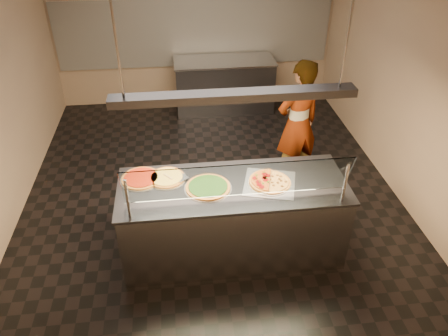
{
  "coord_description": "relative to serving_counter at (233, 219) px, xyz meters",
  "views": [
    {
      "loc": [
        -0.4,
        -4.84,
        3.64
      ],
      "look_at": [
        0.06,
        -0.97,
        1.02
      ],
      "focal_mm": 35.0,
      "sensor_mm": 36.0,
      "label": 1
    }
  ],
  "objects": [
    {
      "name": "heat_lamp_housing",
      "position": [
        -0.0,
        0.0,
        1.48
      ],
      "size": [
        2.3,
        0.18,
        0.08
      ],
      "primitive_type": "cube",
      "color": "#3E3E43",
      "rests_on": "ceiling"
    },
    {
      "name": "worker",
      "position": [
        1.05,
        1.31,
        0.42
      ],
      "size": [
        0.76,
        0.63,
        1.78
      ],
      "primitive_type": "imported",
      "rotation": [
        0.0,
        0.0,
        3.51
      ],
      "color": "black",
      "rests_on": "ground"
    },
    {
      "name": "perforated_tray",
      "position": [
        0.39,
        -0.02,
        0.47
      ],
      "size": [
        0.65,
        0.65,
        0.01
      ],
      "color": "silver",
      "rests_on": "serving_counter"
    },
    {
      "name": "wall_back",
      "position": [
        -0.13,
        4.18,
        1.03
      ],
      "size": [
        5.0,
        0.02,
        3.0
      ],
      "primitive_type": "cube",
      "color": "tan",
      "rests_on": "ground"
    },
    {
      "name": "lamp_rod_right",
      "position": [
        1.0,
        0.0,
        2.03
      ],
      "size": [
        0.02,
        0.02,
        1.01
      ],
      "primitive_type": "cylinder",
      "color": "#B7B7BC",
      "rests_on": "ceiling"
    },
    {
      "name": "ground",
      "position": [
        -0.13,
        1.17,
        -0.48
      ],
      "size": [
        5.0,
        6.0,
        0.02
      ],
      "primitive_type": "cube",
      "color": "black",
      "rests_on": "ground"
    },
    {
      "name": "lamp_rod_left",
      "position": [
        -1.0,
        0.0,
        2.03
      ],
      "size": [
        0.02,
        0.02,
        1.01
      ],
      "primitive_type": "cylinder",
      "color": "#B7B7BC",
      "rests_on": "ceiling"
    },
    {
      "name": "half_pizza_sausage",
      "position": [
        0.49,
        -0.02,
        0.49
      ],
      "size": [
        0.33,
        0.48,
        0.04
      ],
      "color": "#935620",
      "rests_on": "perforated_tray"
    },
    {
      "name": "sneeze_guard",
      "position": [
        -0.0,
        -0.34,
        0.76
      ],
      "size": [
        2.19,
        0.18,
        0.54
      ],
      "color": "#B7B7BC",
      "rests_on": "serving_counter"
    },
    {
      "name": "wall_right",
      "position": [
        2.38,
        1.17,
        1.03
      ],
      "size": [
        0.02,
        6.0,
        3.0
      ],
      "primitive_type": "cube",
      "color": "tan",
      "rests_on": "ground"
    },
    {
      "name": "pizza_spinach",
      "position": [
        -0.27,
        -0.02,
        0.48
      ],
      "size": [
        0.5,
        0.5,
        0.03
      ],
      "color": "silver",
      "rests_on": "serving_counter"
    },
    {
      "name": "wall_front",
      "position": [
        -0.13,
        -1.84,
        1.03
      ],
      "size": [
        5.0,
        0.02,
        3.0
      ],
      "primitive_type": "cube",
      "color": "tan",
      "rests_on": "ground"
    },
    {
      "name": "prep_table",
      "position": [
        0.35,
        3.72,
        0.0
      ],
      "size": [
        1.78,
        0.74,
        0.93
      ],
      "color": "#3E3E43",
      "rests_on": "ground"
    },
    {
      "name": "serving_counter",
      "position": [
        0.0,
        0.0,
        0.0
      ],
      "size": [
        2.43,
        0.94,
        0.93
      ],
      "color": "#B7B7BC",
      "rests_on": "ground"
    },
    {
      "name": "pizza_spatula",
      "position": [
        -0.62,
        0.18,
        0.49
      ],
      "size": [
        0.28,
        0.17,
        0.02
      ],
      "color": "#B7B7BC",
      "rests_on": "pizza_spinach"
    },
    {
      "name": "tile_band",
      "position": [
        -0.13,
        4.15,
        0.83
      ],
      "size": [
        4.9,
        0.02,
        1.2
      ],
      "primitive_type": "cube",
      "color": "silver",
      "rests_on": "wall_back"
    },
    {
      "name": "pizza_tomato",
      "position": [
        -0.97,
        0.22,
        0.48
      ],
      "size": [
        0.44,
        0.44,
        0.03
      ],
      "color": "silver",
      "rests_on": "serving_counter"
    },
    {
      "name": "half_pizza_pepperoni",
      "position": [
        0.28,
        -0.02,
        0.5
      ],
      "size": [
        0.33,
        0.48,
        0.05
      ],
      "color": "#935620",
      "rests_on": "perforated_tray"
    },
    {
      "name": "pizza_cheese",
      "position": [
        -0.69,
        0.2,
        0.48
      ],
      "size": [
        0.42,
        0.42,
        0.03
      ],
      "color": "silver",
      "rests_on": "serving_counter"
    }
  ]
}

